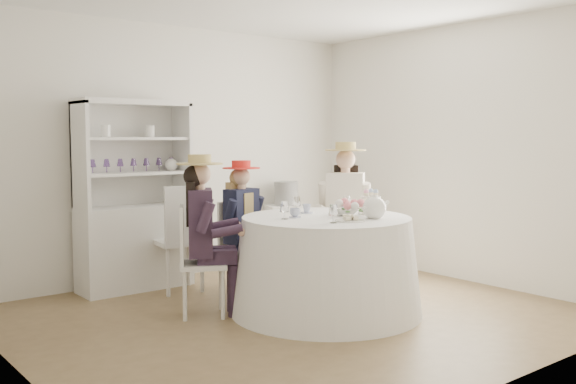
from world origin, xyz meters
TOP-DOWN VIEW (x-y plane):
  - ground at (0.00, 0.00)m, footprint 4.50×4.50m
  - wall_back at (0.00, 2.00)m, footprint 4.50×0.00m
  - wall_front at (0.00, -2.00)m, footprint 4.50×0.00m
  - wall_left at (-2.25, 0.00)m, footprint 0.00×4.50m
  - wall_right at (2.25, 0.00)m, footprint 0.00×4.50m
  - tea_table at (0.26, -0.10)m, footprint 1.65×1.65m
  - hutch at (-0.64, 1.75)m, footprint 1.25×0.78m
  - side_table at (1.30, 1.75)m, footprint 0.59×0.59m
  - hatbox at (1.30, 1.75)m, footprint 0.37×0.37m
  - guest_left at (-0.62, 0.48)m, footprint 0.59×0.54m
  - guest_mid at (0.12, 0.95)m, footprint 0.48×0.51m
  - guest_right at (1.10, 0.54)m, footprint 0.63×0.61m
  - spare_chair at (-0.36, 1.31)m, footprint 0.49×0.49m
  - teacup_a at (0.02, 0.02)m, footprint 0.11×0.11m
  - teacup_b at (0.30, 0.20)m, footprint 0.10×0.10m
  - teacup_c at (0.51, -0.01)m, footprint 0.10×0.10m
  - flower_bowl at (0.46, -0.14)m, footprint 0.21×0.21m
  - flower_arrangement at (0.45, -0.20)m, footprint 0.19×0.20m
  - table_teapot at (0.50, -0.43)m, footprint 0.28×0.20m
  - sandwich_plate at (0.21, -0.44)m, footprint 0.24×0.24m
  - cupcake_stand at (0.71, -0.19)m, footprint 0.23×0.23m
  - stemware_set at (0.26, -0.10)m, footprint 0.82×0.79m

SIDE VIEW (x-z plane):
  - ground at x=0.00m, z-range 0.00..0.00m
  - side_table at x=1.30m, z-range 0.00..0.71m
  - tea_table at x=0.26m, z-range 0.00..0.83m
  - spare_chair at x=-0.36m, z-range 0.04..1.09m
  - hutch at x=-0.64m, z-range -0.27..1.61m
  - guest_mid at x=0.12m, z-range 0.09..1.38m
  - guest_left at x=-0.62m, z-range 0.09..1.46m
  - guest_right at x=1.10m, z-range 0.09..1.56m
  - sandwich_plate at x=0.21m, z-range 0.82..0.88m
  - hatbox at x=1.30m, z-range 0.71..0.99m
  - flower_bowl at x=0.46m, z-range 0.84..0.89m
  - teacup_c at x=0.51m, z-range 0.84..0.91m
  - teacup_a at x=0.02m, z-range 0.84..0.91m
  - teacup_b at x=0.30m, z-range 0.84..0.91m
  - stemware_set at x=0.26m, z-range 0.84..0.99m
  - cupcake_stand at x=0.71m, z-range 0.81..1.02m
  - table_teapot at x=0.50m, z-range 0.82..1.03m
  - flower_arrangement at x=0.45m, z-range 0.89..0.97m
  - wall_back at x=0.00m, z-range -0.90..3.60m
  - wall_front at x=0.00m, z-range -0.90..3.60m
  - wall_left at x=-2.25m, z-range -0.90..3.60m
  - wall_right at x=2.25m, z-range -0.90..3.60m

